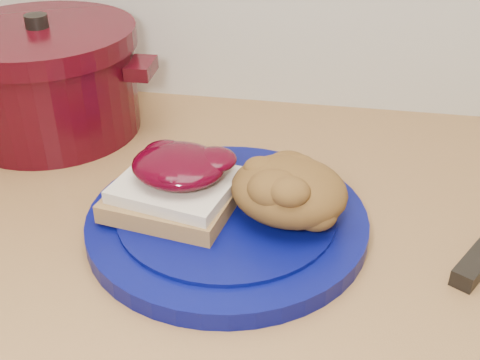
# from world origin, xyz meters

# --- Properties ---
(plate) EXTENTS (0.36, 0.36, 0.02)m
(plate) POSITION_xyz_m (-0.04, 1.47, 0.91)
(plate) COLOR #05094F
(plate) RESTS_ON wood_countertop
(sandwich) EXTENTS (0.14, 0.13, 0.06)m
(sandwich) POSITION_xyz_m (-0.09, 1.47, 0.95)
(sandwich) COLOR olive
(sandwich) RESTS_ON plate
(stuffing_mound) EXTENTS (0.14, 0.13, 0.06)m
(stuffing_mound) POSITION_xyz_m (0.02, 1.47, 0.95)
(stuffing_mound) COLOR brown
(stuffing_mound) RESTS_ON plate
(dutch_oven) EXTENTS (0.29, 0.26, 0.16)m
(dutch_oven) POSITION_xyz_m (-0.32, 1.66, 0.97)
(dutch_oven) COLOR #37050C
(dutch_oven) RESTS_ON wood_countertop
(pepper_grinder) EXTENTS (0.07, 0.07, 0.13)m
(pepper_grinder) POSITION_xyz_m (-0.35, 1.72, 0.97)
(pepper_grinder) COLOR black
(pepper_grinder) RESTS_ON wood_countertop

